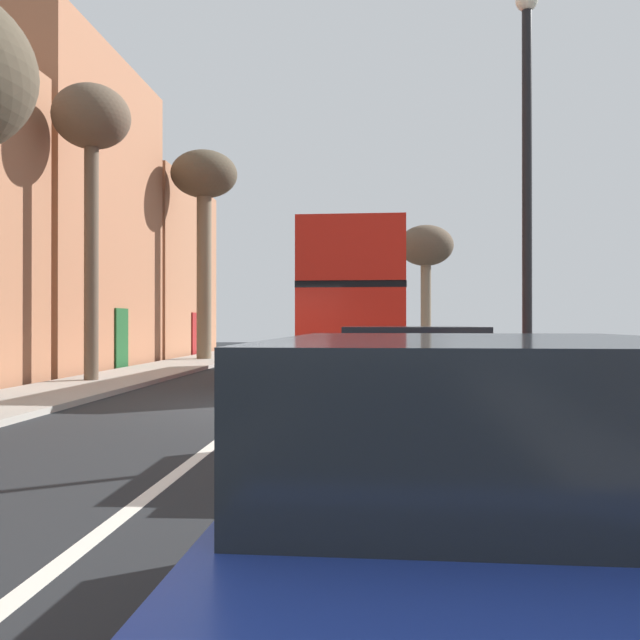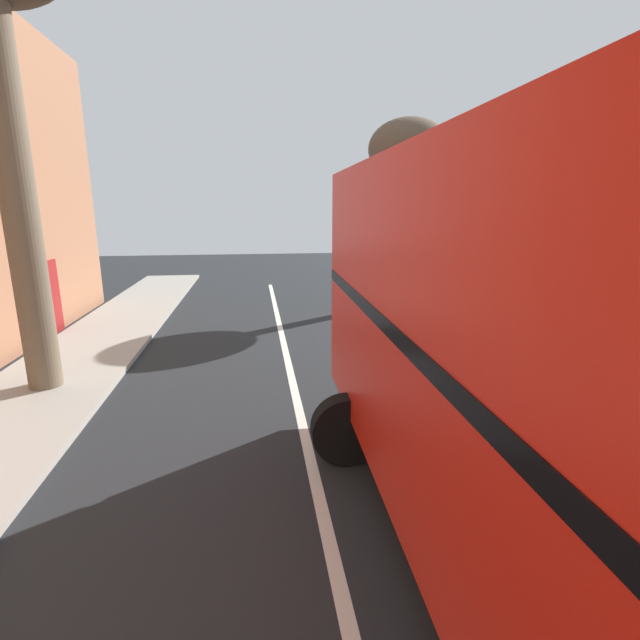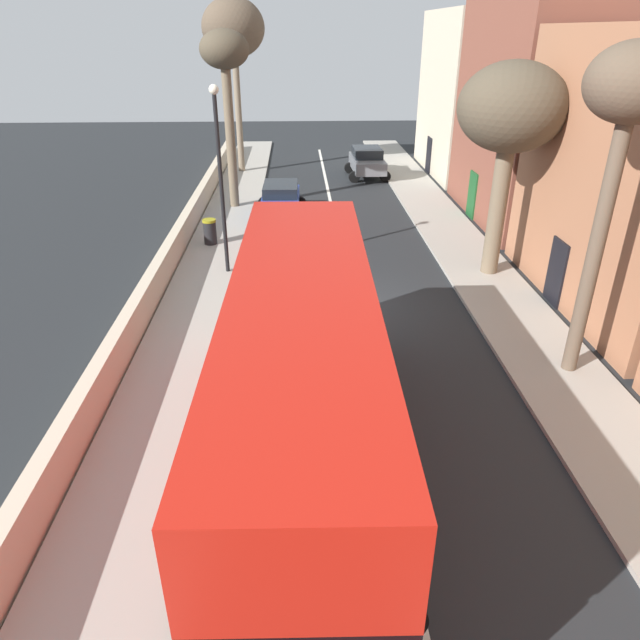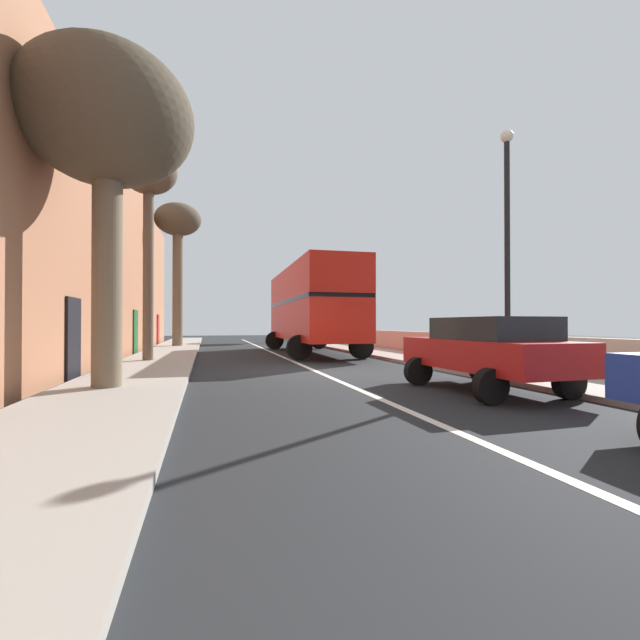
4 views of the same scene
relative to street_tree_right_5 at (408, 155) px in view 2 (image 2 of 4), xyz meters
name	(u,v)px [view 2 (image 2 of 4)]	position (x,y,z in m)	size (l,w,h in m)	color
street_tree_right_5	(408,155)	(0.00, 0.00, 0.00)	(2.84, 2.84, 6.52)	#7A6B56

